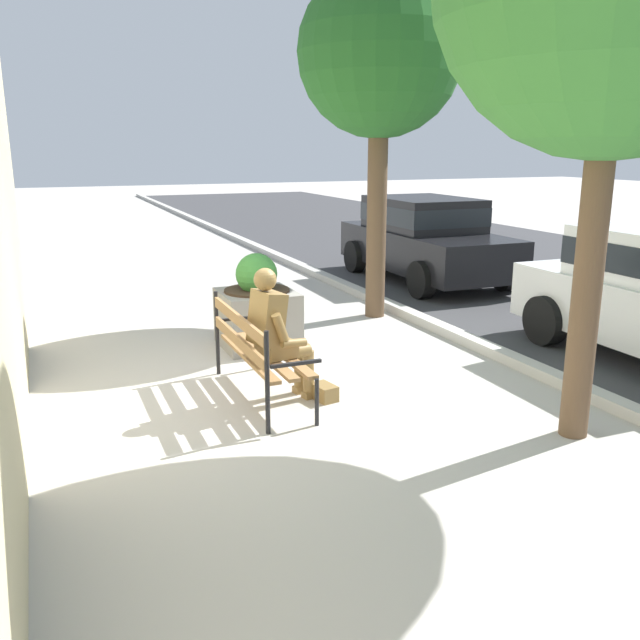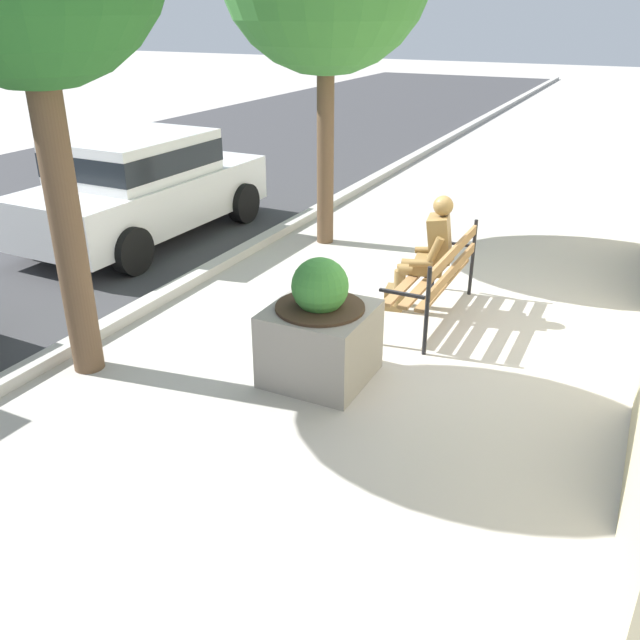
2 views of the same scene
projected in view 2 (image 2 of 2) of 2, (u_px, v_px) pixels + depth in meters
ground_plane at (412, 321)px, 7.56m from camera, size 80.00×80.00×0.00m
curb_stone at (200, 275)px, 8.70m from camera, size 60.00×0.20×0.12m
park_bench at (438, 274)px, 7.39m from camera, size 1.80×0.53×0.95m
bronze_statue_seated at (426, 256)px, 7.57m from camera, size 0.59×0.84×1.37m
concrete_planter at (320, 332)px, 6.22m from camera, size 0.92×0.92×1.20m
parked_car_white at (142, 184)px, 9.93m from camera, size 4.13×1.98×1.56m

